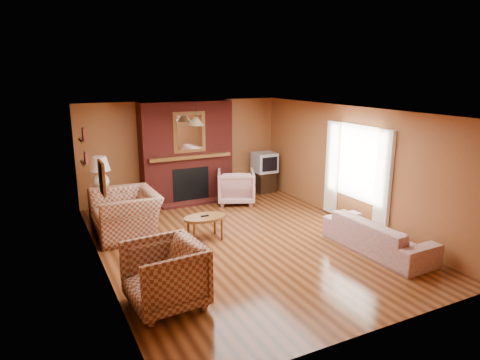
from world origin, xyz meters
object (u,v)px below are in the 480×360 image
fireplace (187,153)px  side_table (103,204)px  tv_stand (264,182)px  coffee_table (205,220)px  crt_tv (265,162)px  plaid_armchair (165,275)px  floral_sofa (378,235)px  floral_armchair (236,186)px  table_lamp (100,171)px  plaid_loveseat (126,214)px

fireplace → side_table: 2.33m
side_table → tv_stand: size_ratio=1.23×
coffee_table → tv_stand: 3.57m
coffee_table → crt_tv: crt_tv is taller
plaid_armchair → floral_sofa: 3.85m
floral_armchair → tv_stand: (1.10, 0.55, -0.13)m
floral_armchair → plaid_armchair: bearing=76.6°
coffee_table → crt_tv: (2.64, 2.40, 0.40)m
fireplace → crt_tv: bearing=-5.3°
plaid_armchair → table_lamp: (-0.15, 4.00, 0.61)m
plaid_loveseat → coffee_table: bearing=54.2°
side_table → crt_tv: (4.15, 0.34, 0.46)m
tv_stand → crt_tv: (0.00, -0.01, 0.52)m
floral_sofa → crt_tv: size_ratio=3.62×
table_lamp → tv_stand: bearing=4.8°
plaid_loveseat → tv_stand: bearing=110.5°
fireplace → floral_armchair: bearing=-37.7°
coffee_table → side_table: (-1.51, 2.05, -0.06)m
floral_sofa → tv_stand: 4.26m
plaid_loveseat → floral_armchair: (2.80, 0.97, -0.02)m
floral_sofa → side_table: size_ratio=3.09×
plaid_armchair → tv_stand: bearing=132.9°
floral_armchair → floral_sofa: bearing=128.4°
side_table → tv_stand: 4.17m
coffee_table → plaid_loveseat: bearing=144.9°
floral_sofa → side_table: side_table is taller
fireplace → floral_sofa: size_ratio=1.19×
plaid_loveseat → floral_armchair: bearing=108.3°
fireplace → side_table: size_ratio=3.66×
coffee_table → tv_stand: (2.64, 2.40, -0.13)m
plaid_loveseat → plaid_armchair: plaid_armchair is taller
floral_sofa → coffee_table: 3.11m
floral_sofa → crt_tv: bearing=-4.2°
floral_armchair → fireplace: bearing=-13.6°
tv_stand → floral_armchair: bearing=-156.2°
floral_sofa → table_lamp: bearing=43.5°
floral_armchair → coffee_table: (-1.55, -1.85, -0.01)m
floral_armchair → crt_tv: bearing=-129.4°
plaid_loveseat → crt_tv: size_ratio=2.34×
side_table → table_lamp: 0.72m
plaid_loveseat → coffee_table: 1.54m
fireplace → floral_armchair: (0.95, -0.74, -0.78)m
floral_armchair → crt_tv: size_ratio=1.58×
plaid_armchair → table_lamp: 4.05m
fireplace → plaid_loveseat: (-1.85, -1.70, -0.76)m
coffee_table → side_table: bearing=126.3°
coffee_table → side_table: 2.55m
side_table → tv_stand: bearing=4.8°
side_table → fireplace: bearing=14.3°
plaid_loveseat → floral_sofa: bearing=53.1°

